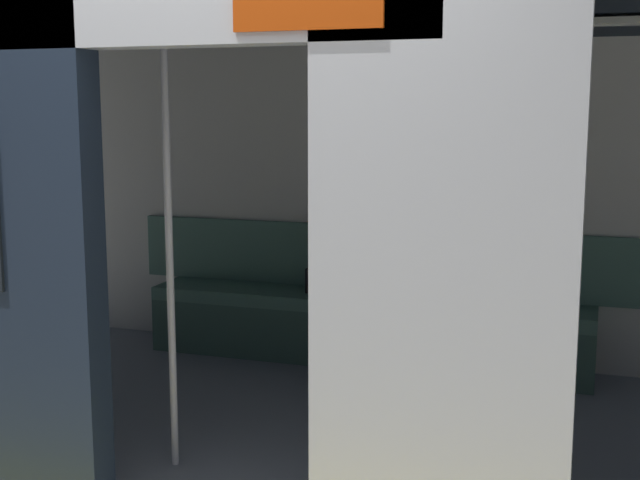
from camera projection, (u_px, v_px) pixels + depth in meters
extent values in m
cube|color=silver|center=(440.00, 291.00, 3.03)|extent=(0.96, 0.12, 2.16)
cube|color=black|center=(441.00, 220.00, 2.98)|extent=(0.53, 0.02, 0.55)
cube|color=silver|center=(195.00, 19.00, 3.20)|extent=(1.92, 0.16, 0.20)
cube|color=#BF3F0C|center=(307.00, 13.00, 2.96)|extent=(0.56, 0.02, 0.12)
cube|color=black|center=(312.00, 13.00, 4.44)|extent=(6.40, 2.87, 0.12)
cube|color=slate|center=(313.00, 415.00, 4.79)|extent=(6.08, 2.71, 0.01)
cube|color=silver|center=(376.00, 201.00, 5.89)|extent=(6.08, 0.10, 2.16)
cube|color=#4C7566|center=(373.00, 258.00, 5.89)|extent=(3.52, 0.06, 0.45)
cube|color=white|center=(312.00, 31.00, 4.46)|extent=(4.48, 0.16, 0.03)
cube|color=#4C7566|center=(364.00, 302.00, 5.73)|extent=(3.02, 0.44, 0.09)
cube|color=#39574C|center=(356.00, 343.00, 5.58)|extent=(3.02, 0.04, 0.38)
cube|color=silver|center=(382.00, 261.00, 5.62)|extent=(0.39, 0.24, 0.50)
sphere|color=beige|center=(383.00, 210.00, 5.57)|extent=(0.21, 0.21, 0.21)
sphere|color=brown|center=(383.00, 204.00, 5.57)|extent=(0.19, 0.19, 0.19)
cylinder|color=silver|center=(416.00, 259.00, 5.53)|extent=(0.08, 0.08, 0.44)
cylinder|color=silver|center=(347.00, 256.00, 5.65)|extent=(0.08, 0.08, 0.44)
cylinder|color=#38334C|center=(389.00, 298.00, 5.44)|extent=(0.15, 0.41, 0.14)
cylinder|color=#38334C|center=(362.00, 296.00, 5.49)|extent=(0.15, 0.41, 0.14)
cylinder|color=#38334C|center=(382.00, 346.00, 5.29)|extent=(0.10, 0.10, 0.43)
cylinder|color=#38334C|center=(354.00, 343.00, 5.34)|extent=(0.10, 0.10, 0.43)
cube|color=black|center=(380.00, 382.00, 5.28)|extent=(0.11, 0.22, 0.06)
cube|color=black|center=(352.00, 380.00, 5.33)|extent=(0.11, 0.22, 0.06)
cube|color=black|center=(326.00, 280.00, 5.81)|extent=(0.26, 0.14, 0.17)
cube|color=black|center=(323.00, 284.00, 5.74)|extent=(0.02, 0.01, 0.14)
cube|color=gold|center=(432.00, 298.00, 5.60)|extent=(0.19, 0.25, 0.03)
cylinder|color=silver|center=(169.00, 249.00, 3.97)|extent=(0.04, 0.04, 2.14)
cylinder|color=silver|center=(344.00, 257.00, 3.76)|extent=(0.04, 0.04, 2.14)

